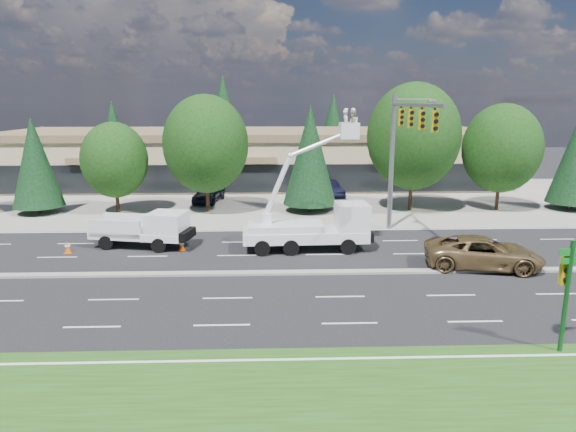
{
  "coord_description": "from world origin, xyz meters",
  "views": [
    {
      "loc": [
        1.95,
        -24.6,
        8.54
      ],
      "look_at": [
        2.87,
        2.62,
        2.4
      ],
      "focal_mm": 32.0,
      "sensor_mm": 36.0,
      "label": 1
    }
  ],
  "objects_px": {
    "utility_pickup": "(146,232)",
    "bucket_truck": "(318,220)",
    "minivan": "(483,253)",
    "signal_mast": "(401,142)",
    "street_sign_pole": "(566,284)"
  },
  "relations": [
    {
      "from": "utility_pickup",
      "to": "minivan",
      "type": "relative_size",
      "value": 1.0
    },
    {
      "from": "signal_mast",
      "to": "bucket_truck",
      "type": "bearing_deg",
      "value": -152.16
    },
    {
      "from": "utility_pickup",
      "to": "minivan",
      "type": "xyz_separation_m",
      "value": [
        18.44,
        -4.56,
        -0.06
      ]
    },
    {
      "from": "utility_pickup",
      "to": "street_sign_pole",
      "type": "bearing_deg",
      "value": -25.87
    },
    {
      "from": "signal_mast",
      "to": "street_sign_pole",
      "type": "distance_m",
      "value": 15.99
    },
    {
      "from": "street_sign_pole",
      "to": "minivan",
      "type": "distance_m",
      "value": 9.2
    },
    {
      "from": "utility_pickup",
      "to": "bucket_truck",
      "type": "relative_size",
      "value": 0.73
    },
    {
      "from": "bucket_truck",
      "to": "utility_pickup",
      "type": "bearing_deg",
      "value": 172.78
    },
    {
      "from": "minivan",
      "to": "signal_mast",
      "type": "bearing_deg",
      "value": 35.61
    },
    {
      "from": "utility_pickup",
      "to": "bucket_truck",
      "type": "xyz_separation_m",
      "value": [
        10.16,
        -0.93,
        0.9
      ]
    },
    {
      "from": "utility_pickup",
      "to": "minivan",
      "type": "height_order",
      "value": "utility_pickup"
    },
    {
      "from": "utility_pickup",
      "to": "bucket_truck",
      "type": "distance_m",
      "value": 10.24
    },
    {
      "from": "bucket_truck",
      "to": "signal_mast",
      "type": "bearing_deg",
      "value": 25.87
    },
    {
      "from": "street_sign_pole",
      "to": "minivan",
      "type": "xyz_separation_m",
      "value": [
        0.97,
        9.0,
        -1.62
      ]
    },
    {
      "from": "signal_mast",
      "to": "street_sign_pole",
      "type": "xyz_separation_m",
      "value": [
        1.97,
        -15.45,
        -3.61
      ]
    }
  ]
}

